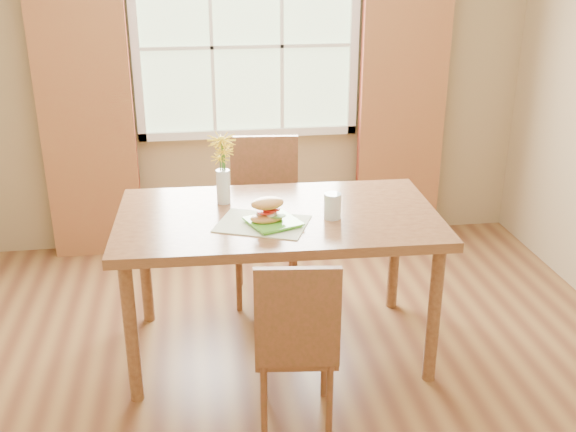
% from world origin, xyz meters
% --- Properties ---
extents(room, '(4.24, 3.84, 2.74)m').
position_xyz_m(room, '(0.00, 0.00, 1.35)').
color(room, brown).
rests_on(room, ground).
extents(window, '(1.62, 0.06, 1.32)m').
position_xyz_m(window, '(0.00, 1.87, 1.50)').
color(window, beige).
rests_on(window, room).
extents(curtain_left, '(0.65, 0.08, 2.20)m').
position_xyz_m(curtain_left, '(-1.15, 1.78, 1.10)').
color(curtain_left, maroon).
rests_on(curtain_left, room).
extents(curtain_right, '(0.65, 0.08, 2.20)m').
position_xyz_m(curtain_right, '(1.15, 1.78, 1.10)').
color(curtain_right, maroon).
rests_on(curtain_right, room).
extents(dining_table, '(1.75, 1.02, 0.84)m').
position_xyz_m(dining_table, '(0.01, 0.30, 0.75)').
color(dining_table, brown).
rests_on(dining_table, room).
extents(chair_near, '(0.42, 0.42, 0.91)m').
position_xyz_m(chair_near, '(0.00, -0.40, 0.50)').
color(chair_near, brown).
rests_on(chair_near, room).
extents(chair_far, '(0.47, 0.47, 1.05)m').
position_xyz_m(chair_far, '(0.02, 1.01, 0.57)').
color(chair_far, brown).
rests_on(chair_far, room).
extents(placemat, '(0.54, 0.48, 0.01)m').
position_xyz_m(placemat, '(-0.09, 0.16, 0.84)').
color(placemat, '#E1EEC9').
rests_on(placemat, dining_table).
extents(plate, '(0.31, 0.31, 0.01)m').
position_xyz_m(plate, '(-0.03, 0.14, 0.85)').
color(plate, '#52B52D').
rests_on(plate, placemat).
extents(croissant_sandwich, '(0.20, 0.16, 0.13)m').
position_xyz_m(croissant_sandwich, '(-0.06, 0.15, 0.92)').
color(croissant_sandwich, '#E7924E').
rests_on(croissant_sandwich, plate).
extents(water_glass, '(0.09, 0.09, 0.14)m').
position_xyz_m(water_glass, '(0.29, 0.20, 0.90)').
color(water_glass, silver).
rests_on(water_glass, dining_table).
extents(flower_vase, '(0.16, 0.16, 0.39)m').
position_xyz_m(flower_vase, '(-0.26, 0.51, 1.08)').
color(flower_vase, silver).
rests_on(flower_vase, dining_table).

